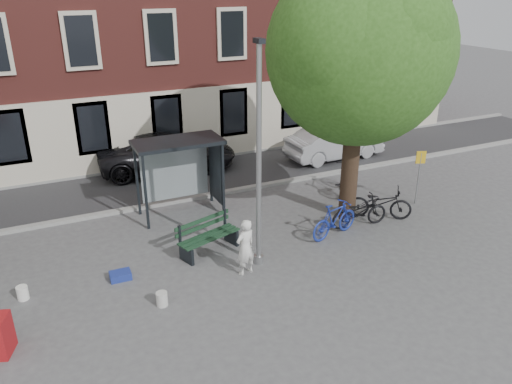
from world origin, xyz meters
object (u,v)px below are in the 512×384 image
object	(u,v)px
bus_shelter	(189,158)
car_silver	(335,142)
bike_a	(359,212)
painter	(245,247)
bike_d	(342,178)
bike_c	(380,203)
car_dark	(167,152)
bike_b	(335,220)
lamppost	(259,171)
notice_sign	(420,166)
bench	(208,238)

from	to	relation	value
bus_shelter	car_silver	world-z (taller)	bus_shelter
car_silver	bike_a	bearing A→B (deg)	151.40
painter	bike_d	distance (m)	6.64
bike_c	car_silver	world-z (taller)	car_silver
bus_shelter	bike_c	size ratio (longest dim) A/B	1.37
painter	car_silver	bearing A→B (deg)	-152.62
painter	bike_c	xyz separation A→B (m)	(5.45, 1.26, -0.26)
painter	car_dark	world-z (taller)	painter
bike_b	car_silver	bearing A→B (deg)	-47.27
lamppost	notice_sign	world-z (taller)	lamppost
bike_a	bike_b	xyz separation A→B (m)	(-1.10, -0.23, 0.05)
bench	lamppost	bearing A→B (deg)	-66.59
lamppost	bus_shelter	xyz separation A→B (m)	(-0.61, 4.11, -0.87)
lamppost	bike_a	size ratio (longest dim) A/B	3.16
lamppost	car_dark	xyz separation A→B (m)	(-0.22, 8.40, -2.00)
bike_a	bike_c	bearing A→B (deg)	-71.39
painter	notice_sign	bearing A→B (deg)	176.66
bench	bike_d	xyz separation A→B (m)	(6.06, 2.07, 0.11)
bus_shelter	notice_sign	bearing A→B (deg)	-20.67
bike_b	car_dark	size ratio (longest dim) A/B	0.33
notice_sign	bike_d	bearing A→B (deg)	153.38
bike_b	notice_sign	distance (m)	4.17
bench	car_silver	size ratio (longest dim) A/B	0.45
bike_d	notice_sign	size ratio (longest dim) A/B	0.95
bus_shelter	painter	distance (m)	4.58
lamppost	painter	world-z (taller)	lamppost
bike_a	notice_sign	xyz separation A→B (m)	(2.89, 0.61, 0.92)
car_silver	notice_sign	xyz separation A→B (m)	(-0.10, -5.39, 0.70)
bench	bike_d	world-z (taller)	bike_d
bike_a	bench	bearing A→B (deg)	89.74
bus_shelter	bike_d	world-z (taller)	bus_shelter
bus_shelter	car_dark	distance (m)	4.46
bus_shelter	notice_sign	size ratio (longest dim) A/B	1.45
bike_d	bike_a	bearing A→B (deg)	103.97
lamppost	bike_b	size ratio (longest dim) A/B	3.26
bike_b	car_dark	distance (m)	8.50
car_dark	notice_sign	distance (m)	10.00
bus_shelter	notice_sign	distance (m)	7.94
bike_c	bike_d	bearing A→B (deg)	32.54
lamppost	car_silver	bearing A→B (deg)	44.13
bus_shelter	bike_b	size ratio (longest dim) A/B	1.52
bike_d	notice_sign	bearing A→B (deg)	169.17
bike_a	notice_sign	size ratio (longest dim) A/B	0.99
bench	notice_sign	xyz separation A→B (m)	(7.86, 0.09, 0.98)
painter	notice_sign	size ratio (longest dim) A/B	0.82
painter	bike_d	bearing A→B (deg)	-162.84
bike_b	bike_a	bearing A→B (deg)	-91.97
car_dark	notice_sign	bearing A→B (deg)	-127.87
car_dark	bike_c	bearing A→B (deg)	-138.21
car_silver	lamppost	bearing A→B (deg)	132.04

